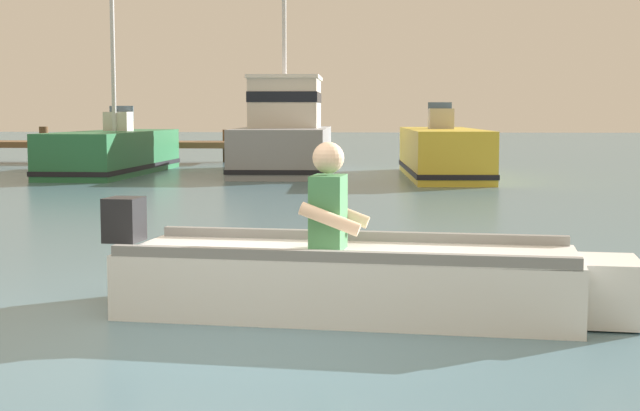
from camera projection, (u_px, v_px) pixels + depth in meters
name	position (u px, v px, depth m)	size (l,w,h in m)	color
ground_plane	(227.00, 347.00, 5.56)	(120.00, 120.00, 0.00)	slate
wooden_dock	(53.00, 144.00, 25.83)	(10.29, 1.64, 1.10)	brown
rowboat_with_person	(359.00, 278.00, 6.46)	(3.73, 1.44, 1.19)	white
moored_boat_green	(113.00, 153.00, 21.21)	(1.82, 5.75, 4.80)	#287042
moored_boat_grey	(285.00, 136.00, 21.52)	(2.17, 5.40, 4.61)	gray
moored_boat_yellow	(442.00, 154.00, 20.08)	(1.80, 5.62, 1.62)	gold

